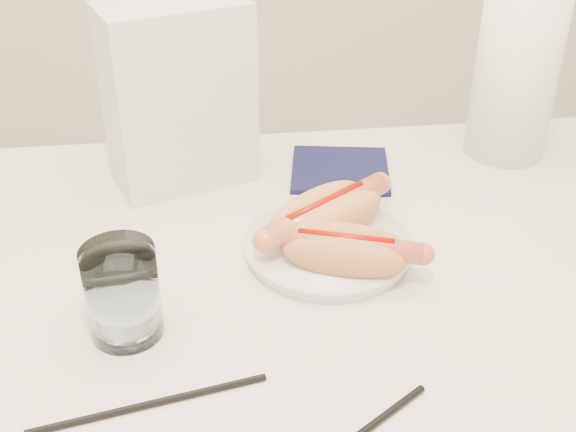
{
  "coord_description": "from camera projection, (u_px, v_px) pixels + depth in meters",
  "views": [
    {
      "loc": [
        -0.02,
        -0.62,
        1.24
      ],
      "look_at": [
        0.07,
        0.04,
        0.82
      ],
      "focal_mm": 44.58,
      "sensor_mm": 36.0,
      "label": 1
    }
  ],
  "objects": [
    {
      "name": "navy_napkin",
      "position": [
        340.0,
        170.0,
        1.02
      ],
      "size": [
        0.16,
        0.16,
        0.01
      ],
      "primitive_type": "cube",
      "rotation": [
        0.0,
        0.0,
        -0.18
      ],
      "color": "black",
      "rests_on": "table"
    },
    {
      "name": "chopstick_near",
      "position": [
        150.0,
        404.0,
        0.64
      ],
      "size": [
        0.21,
        0.05,
        0.01
      ],
      "primitive_type": "cylinder",
      "rotation": [
        0.0,
        1.57,
        0.19
      ],
      "color": "black",
      "rests_on": "table"
    },
    {
      "name": "paper_towel_roll",
      "position": [
        517.0,
        68.0,
        1.01
      ],
      "size": [
        0.15,
        0.15,
        0.26
      ],
      "primitive_type": "cylinder",
      "rotation": [
        0.0,
        0.0,
        0.38
      ],
      "color": "white",
      "rests_on": "table"
    },
    {
      "name": "table",
      "position": [
        233.0,
        336.0,
        0.81
      ],
      "size": [
        1.2,
        0.8,
        0.75
      ],
      "color": "silver",
      "rests_on": "ground"
    },
    {
      "name": "water_glass",
      "position": [
        123.0,
        292.0,
        0.7
      ],
      "size": [
        0.07,
        0.07,
        0.1
      ],
      "primitive_type": "cylinder",
      "color": "silver",
      "rests_on": "table"
    },
    {
      "name": "napkin_box",
      "position": [
        179.0,
        96.0,
        0.94
      ],
      "size": [
        0.21,
        0.16,
        0.25
      ],
      "primitive_type": "cube",
      "rotation": [
        0.0,
        0.0,
        0.34
      ],
      "color": "silver",
      "rests_on": "table"
    },
    {
      "name": "hotdog_left",
      "position": [
        326.0,
        216.0,
        0.84
      ],
      "size": [
        0.17,
        0.15,
        0.05
      ],
      "rotation": [
        0.0,
        0.0,
        0.61
      ],
      "color": "#EA965D",
      "rests_on": "plate"
    },
    {
      "name": "hotdog_right",
      "position": [
        345.0,
        250.0,
        0.79
      ],
      "size": [
        0.17,
        0.11,
        0.05
      ],
      "rotation": [
        0.0,
        0.0,
        -0.33
      ],
      "color": "#D78754",
      "rests_on": "plate"
    },
    {
      "name": "plate",
      "position": [
        328.0,
        249.0,
        0.84
      ],
      "size": [
        0.21,
        0.21,
        0.02
      ],
      "primitive_type": "cylinder",
      "rotation": [
        0.0,
        0.0,
        -0.13
      ],
      "color": "white",
      "rests_on": "table"
    }
  ]
}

